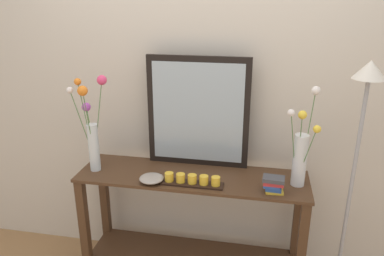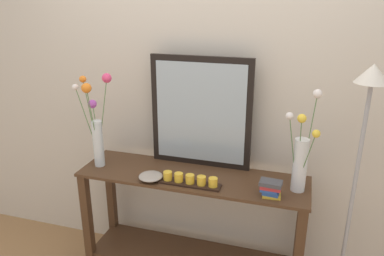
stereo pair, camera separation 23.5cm
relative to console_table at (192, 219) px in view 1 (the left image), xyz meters
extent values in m
cube|color=beige|center=(0.00, 0.33, 0.84)|extent=(6.40, 0.08, 2.70)
cube|color=#472D1C|center=(0.00, 0.00, 0.32)|extent=(1.51, 0.42, 0.02)
cube|color=#472D1C|center=(0.00, 0.00, -0.31)|extent=(1.45, 0.38, 0.02)
cube|color=#472D1C|center=(-0.72, -0.17, -0.10)|extent=(0.06, 0.06, 0.83)
cube|color=#472D1C|center=(-0.72, 0.17, -0.10)|extent=(0.06, 0.06, 0.83)
cube|color=#472D1C|center=(0.72, 0.17, -0.10)|extent=(0.06, 0.06, 0.83)
cube|color=black|center=(0.01, 0.18, 0.71)|extent=(0.69, 0.03, 0.76)
cube|color=#9EADB7|center=(0.01, 0.17, 0.71)|extent=(0.61, 0.00, 0.68)
cylinder|color=silver|center=(-0.66, -0.04, 0.50)|extent=(0.07, 0.07, 0.33)
cylinder|color=#4C753D|center=(-0.68, -0.05, 0.65)|extent=(0.07, 0.03, 0.59)
sphere|color=orange|center=(-0.71, -0.06, 0.95)|extent=(0.04, 0.04, 0.04)
cylinder|color=#4C753D|center=(-0.66, -0.08, 0.63)|extent=(0.01, 0.08, 0.55)
sphere|color=orange|center=(-0.66, -0.12, 0.90)|extent=(0.06, 0.06, 0.06)
cylinder|color=#4C753D|center=(-0.69, 0.01, 0.55)|extent=(0.08, 0.07, 0.40)
sphere|color=#B24CB7|center=(-0.73, 0.04, 0.75)|extent=(0.06, 0.06, 0.06)
cylinder|color=#4C753D|center=(-0.70, -0.06, 0.62)|extent=(0.12, 0.05, 0.54)
sphere|color=silver|center=(-0.76, -0.08, 0.89)|extent=(0.04, 0.04, 0.04)
cylinder|color=#4C753D|center=(-0.63, -0.01, 0.65)|extent=(0.08, 0.09, 0.59)
sphere|color=#EA4275|center=(-0.60, 0.03, 0.94)|extent=(0.06, 0.06, 0.06)
cylinder|color=silver|center=(0.67, 0.00, 0.50)|extent=(0.09, 0.09, 0.33)
cylinder|color=#4C753D|center=(0.70, -0.04, 0.55)|extent=(0.08, 0.09, 0.39)
sphere|color=yellow|center=(0.74, -0.09, 0.74)|extent=(0.05, 0.05, 0.05)
cylinder|color=#4C753D|center=(0.63, -0.03, 0.59)|extent=(0.08, 0.11, 0.47)
sphere|color=silver|center=(0.59, -0.08, 0.83)|extent=(0.04, 0.04, 0.04)
cylinder|color=#4C753D|center=(0.66, -0.02, 0.58)|extent=(0.02, 0.07, 0.45)
sphere|color=yellow|center=(0.66, -0.05, 0.81)|extent=(0.05, 0.05, 0.05)
cylinder|color=#4C753D|center=(0.71, 0.03, 0.64)|extent=(0.05, 0.04, 0.58)
sphere|color=silver|center=(0.73, 0.04, 0.93)|extent=(0.05, 0.05, 0.05)
cube|color=black|center=(0.03, -0.13, 0.34)|extent=(0.39, 0.09, 0.01)
cylinder|color=gold|center=(-0.12, -0.13, 0.37)|extent=(0.06, 0.06, 0.05)
cylinder|color=gold|center=(-0.05, -0.13, 0.37)|extent=(0.06, 0.06, 0.05)
cylinder|color=gold|center=(0.03, -0.13, 0.37)|extent=(0.06, 0.06, 0.05)
cylinder|color=gold|center=(0.10, -0.13, 0.37)|extent=(0.06, 0.06, 0.05)
cylinder|color=gold|center=(0.17, -0.13, 0.37)|extent=(0.06, 0.06, 0.05)
cylinder|color=#9E9389|center=(-0.23, -0.14, 0.34)|extent=(0.06, 0.06, 0.01)
ellipsoid|color=#9E9389|center=(-0.23, -0.14, 0.36)|extent=(0.16, 0.16, 0.04)
cube|color=gold|center=(0.53, -0.12, 0.34)|extent=(0.11, 0.10, 0.01)
cube|color=#2D519E|center=(0.52, -0.13, 0.36)|extent=(0.10, 0.07, 0.02)
cube|color=#2D519E|center=(0.51, -0.12, 0.38)|extent=(0.10, 0.09, 0.01)
cube|color=#C63338|center=(0.52, -0.12, 0.40)|extent=(0.12, 0.08, 0.03)
cube|color=#424247|center=(0.52, -0.13, 0.42)|extent=(0.13, 0.09, 0.02)
cylinder|color=#9E9EA3|center=(0.98, -0.05, 0.27)|extent=(0.02, 0.02, 1.53)
cone|color=beige|center=(0.98, -0.05, 1.08)|extent=(0.18, 0.18, 0.10)
camera|label=1|loc=(0.42, -2.17, 1.46)|focal=34.97mm
camera|label=2|loc=(0.65, -2.12, 1.46)|focal=34.97mm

